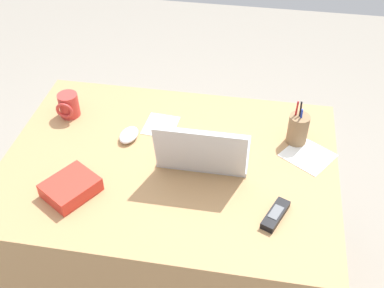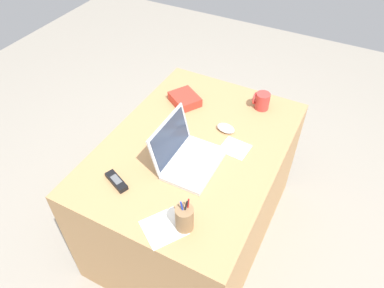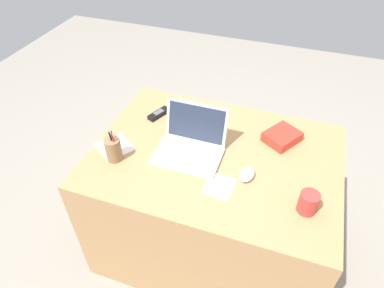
{
  "view_description": "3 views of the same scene",
  "coord_description": "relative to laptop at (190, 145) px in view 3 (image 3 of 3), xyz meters",
  "views": [
    {
      "loc": [
        -0.3,
        1.24,
        1.93
      ],
      "look_at": [
        -0.08,
        -0.05,
        0.8
      ],
      "focal_mm": 44.32,
      "sensor_mm": 36.0,
      "label": 1
    },
    {
      "loc": [
        -1.18,
        -0.6,
        2.04
      ],
      "look_at": [
        -0.05,
        -0.01,
        0.81
      ],
      "focal_mm": 33.5,
      "sensor_mm": 36.0,
      "label": 2
    },
    {
      "loc": [
        0.3,
        -1.2,
        1.91
      ],
      "look_at": [
        -0.1,
        -0.07,
        0.85
      ],
      "focal_mm": 31.9,
      "sensor_mm": 36.0,
      "label": 3
    }
  ],
  "objects": [
    {
      "name": "computer_mouse",
      "position": [
        0.3,
        -0.08,
        -0.03
      ],
      "size": [
        0.08,
        0.11,
        0.03
      ],
      "primitive_type": "ellipsoid",
      "rotation": [
        0.0,
        0.0,
        -0.16
      ],
      "color": "white",
      "rests_on": "desk"
    },
    {
      "name": "snack_bag",
      "position": [
        0.42,
        0.24,
        -0.02
      ],
      "size": [
        0.21,
        0.22,
        0.05
      ],
      "primitive_type": "cube",
      "rotation": [
        0.0,
        0.0,
        -0.56
      ],
      "color": "red",
      "rests_on": "desk"
    },
    {
      "name": "cordless_phone",
      "position": [
        -0.27,
        0.23,
        -0.03
      ],
      "size": [
        0.09,
        0.14,
        0.03
      ],
      "color": "black",
      "rests_on": "desk"
    },
    {
      "name": "pen_holder",
      "position": [
        -0.33,
        -0.17,
        0.02
      ],
      "size": [
        0.08,
        0.08,
        0.18
      ],
      "color": "olive",
      "rests_on": "desk"
    },
    {
      "name": "coffee_mug_white",
      "position": [
        0.58,
        -0.18,
        0.0
      ],
      "size": [
        0.08,
        0.09,
        0.1
      ],
      "color": "#C63833",
      "rests_on": "desk"
    },
    {
      "name": "paper_note_near_laptop",
      "position": [
        -0.38,
        -0.09,
        -0.04
      ],
      "size": [
        0.22,
        0.22,
        0.0
      ],
      "primitive_type": "cube",
      "rotation": [
        0.0,
        0.0,
        -0.59
      ],
      "color": "white",
      "rests_on": "desk"
    },
    {
      "name": "desk",
      "position": [
        0.12,
        0.02,
        -0.42
      ],
      "size": [
        1.22,
        0.88,
        0.75
      ],
      "primitive_type": "cube",
      "color": "tan",
      "rests_on": "ground"
    },
    {
      "name": "laptop",
      "position": [
        0.0,
        0.0,
        0.0
      ],
      "size": [
        0.32,
        0.27,
        0.22
      ],
      "color": "silver",
      "rests_on": "desk"
    },
    {
      "name": "ground_plane",
      "position": [
        0.12,
        0.02,
        -0.8
      ],
      "size": [
        6.0,
        6.0,
        0.0
      ],
      "primitive_type": "plane",
      "color": "gray"
    },
    {
      "name": "paper_note_left",
      "position": [
        0.2,
        -0.17,
        -0.04
      ],
      "size": [
        0.13,
        0.15,
        0.0
      ],
      "primitive_type": "cube",
      "rotation": [
        0.0,
        0.0,
        -0.08
      ],
      "color": "white",
      "rests_on": "desk"
    }
  ]
}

